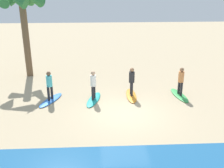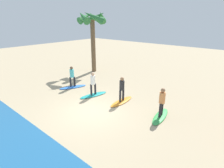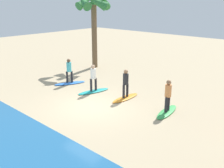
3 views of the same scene
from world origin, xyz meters
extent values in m
plane|color=tan|center=(0.00, 0.00, 0.00)|extent=(60.00, 60.00, 0.00)
ellipsoid|color=green|center=(-3.38, -2.01, 0.04)|extent=(0.87, 2.16, 0.09)
cylinder|color=#232328|center=(-3.40, -1.85, 0.48)|extent=(0.14, 0.14, 0.78)
cylinder|color=#232328|center=(-3.35, -2.16, 0.48)|extent=(0.14, 0.14, 0.78)
cylinder|color=#E58C4C|center=(-3.38, -2.01, 1.18)|extent=(0.32, 0.32, 0.62)
sphere|color=#9E704C|center=(-3.38, -2.01, 1.61)|extent=(0.24, 0.24, 0.24)
ellipsoid|color=orange|center=(-0.57, -2.12, 0.04)|extent=(0.57, 2.10, 0.09)
cylinder|color=#232328|center=(-0.57, -1.96, 0.48)|extent=(0.14, 0.14, 0.78)
cylinder|color=#232328|center=(-0.58, -2.28, 0.48)|extent=(0.14, 0.14, 0.78)
cylinder|color=#262628|center=(-0.57, -2.12, 1.18)|extent=(0.32, 0.32, 0.62)
sphere|color=#9E704C|center=(-0.57, -2.12, 1.61)|extent=(0.24, 0.24, 0.24)
ellipsoid|color=teal|center=(1.60, -1.66, 0.04)|extent=(1.06, 2.17, 0.09)
cylinder|color=#232328|center=(1.64, -1.50, 0.48)|extent=(0.14, 0.14, 0.78)
cylinder|color=#232328|center=(1.56, -1.81, 0.48)|extent=(0.14, 0.14, 0.78)
cylinder|color=white|center=(1.60, -1.66, 1.18)|extent=(0.32, 0.32, 0.62)
sphere|color=tan|center=(1.60, -1.66, 1.61)|extent=(0.24, 0.24, 0.24)
ellipsoid|color=blue|center=(3.99, -1.71, 0.04)|extent=(1.37, 2.15, 0.09)
cylinder|color=#232328|center=(4.06, -1.56, 0.48)|extent=(0.14, 0.14, 0.78)
cylinder|color=#232328|center=(3.93, -1.85, 0.48)|extent=(0.14, 0.14, 0.78)
cylinder|color=#4CC6D1|center=(3.99, -1.71, 1.18)|extent=(0.32, 0.32, 0.62)
sphere|color=brown|center=(3.99, -1.71, 1.61)|extent=(0.24, 0.24, 0.24)
cylinder|color=brown|center=(6.12, -6.12, 2.54)|extent=(0.44, 0.44, 5.07)
cone|color=#2D7538|center=(7.02, -6.12, 5.32)|extent=(0.70, 1.93, 1.40)
cone|color=#2D7538|center=(6.39, -5.27, 5.32)|extent=(2.05, 1.26, 1.40)
cone|color=#2D7538|center=(5.39, -5.59, 5.32)|extent=(1.70, 1.97, 1.40)
cone|color=#2D7538|center=(5.39, -6.65, 5.32)|extent=(1.70, 1.97, 1.40)
cone|color=#2D7538|center=(6.39, -6.98, 5.32)|extent=(2.05, 1.26, 1.40)
camera|label=1|loc=(1.30, 12.55, 6.47)|focal=44.43mm
camera|label=2|loc=(-6.97, 6.39, 5.17)|focal=28.65mm
camera|label=3|loc=(-9.45, 8.71, 5.42)|focal=41.58mm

